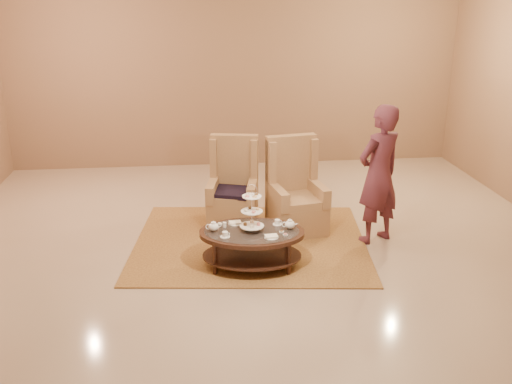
{
  "coord_description": "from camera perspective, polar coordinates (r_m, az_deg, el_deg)",
  "views": [
    {
      "loc": [
        -0.73,
        -6.18,
        3.05
      ],
      "look_at": [
        -0.04,
        0.2,
        0.77
      ],
      "focal_mm": 40.0,
      "sensor_mm": 36.0,
      "label": 1
    }
  ],
  "objects": [
    {
      "name": "ground",
      "position": [
        6.93,
        0.48,
        -6.58
      ],
      "size": [
        8.0,
        8.0,
        0.0
      ],
      "primitive_type": "plane",
      "color": "tan",
      "rests_on": "ground"
    },
    {
      "name": "ceiling",
      "position": [
        6.93,
        0.48,
        -6.58
      ],
      "size": [
        8.0,
        8.0,
        0.02
      ],
      "primitive_type": "cube",
      "color": "beige",
      "rests_on": "ground"
    },
    {
      "name": "armchair_right",
      "position": [
        7.61,
        3.9,
        -0.74
      ],
      "size": [
        0.78,
        0.8,
        1.25
      ],
      "rotation": [
        0.0,
        0.0,
        0.17
      ],
      "color": "#A4784D",
      "rests_on": "ground"
    },
    {
      "name": "armchair_left",
      "position": [
        7.81,
        -2.28,
        -0.27
      ],
      "size": [
        0.76,
        0.78,
        1.21
      ],
      "rotation": [
        0.0,
        0.0,
        -0.18
      ],
      "color": "#A4784D",
      "rests_on": "ground"
    },
    {
      "name": "rug",
      "position": [
        7.33,
        -0.57,
        -5.0
      ],
      "size": [
        3.17,
        2.74,
        0.02
      ],
      "rotation": [
        0.0,
        0.0,
        -0.11
      ],
      "color": "#A57B3A",
      "rests_on": "ground"
    },
    {
      "name": "person",
      "position": [
        7.24,
        12.17,
        1.69
      ],
      "size": [
        0.77,
        0.67,
        1.77
      ],
      "rotation": [
        0.0,
        0.0,
        3.62
      ],
      "color": "#562431",
      "rests_on": "ground"
    },
    {
      "name": "wall_back",
      "position": [
        10.29,
        -2.12,
        12.25
      ],
      "size": [
        8.0,
        0.04,
        3.5
      ],
      "primitive_type": "cube",
      "color": "#8C684C",
      "rests_on": "ground"
    },
    {
      "name": "tea_table",
      "position": [
        6.57,
        -0.41,
        -4.55
      ],
      "size": [
        1.29,
        0.96,
        1.01
      ],
      "rotation": [
        0.0,
        0.0,
        -0.11
      ],
      "color": "black",
      "rests_on": "ground"
    }
  ]
}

